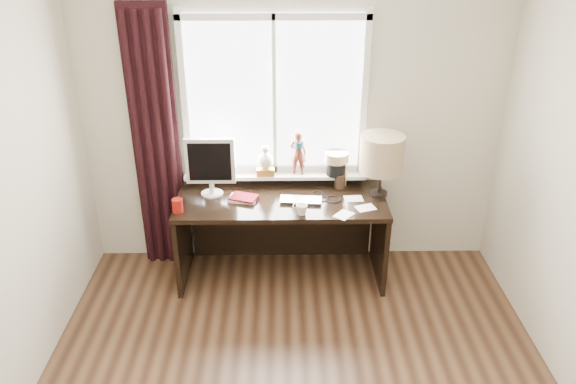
{
  "coord_description": "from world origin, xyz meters",
  "views": [
    {
      "loc": [
        -0.1,
        -2.41,
        2.84
      ],
      "look_at": [
        -0.05,
        1.25,
        1.0
      ],
      "focal_mm": 35.0,
      "sensor_mm": 36.0,
      "label": 1
    }
  ],
  "objects_px": {
    "laptop": "(301,200)",
    "table_lamp": "(382,154)",
    "red_cup": "(178,206)",
    "monitor": "(210,164)",
    "mug": "(302,209)",
    "desk": "(281,219)"
  },
  "relations": [
    {
      "from": "red_cup",
      "to": "table_lamp",
      "type": "relative_size",
      "value": 0.21
    },
    {
      "from": "laptop",
      "to": "table_lamp",
      "type": "distance_m",
      "value": 0.74
    },
    {
      "from": "mug",
      "to": "desk",
      "type": "xyz_separation_m",
      "value": [
        -0.16,
        0.36,
        -0.29
      ]
    },
    {
      "from": "mug",
      "to": "desk",
      "type": "height_order",
      "value": "mug"
    },
    {
      "from": "laptop",
      "to": "red_cup",
      "type": "bearing_deg",
      "value": -164.54
    },
    {
      "from": "laptop",
      "to": "table_lamp",
      "type": "xyz_separation_m",
      "value": [
        0.64,
        0.11,
        0.35
      ]
    },
    {
      "from": "red_cup",
      "to": "mug",
      "type": "bearing_deg",
      "value": -3.14
    },
    {
      "from": "mug",
      "to": "desk",
      "type": "relative_size",
      "value": 0.05
    },
    {
      "from": "laptop",
      "to": "mug",
      "type": "relative_size",
      "value": 3.76
    },
    {
      "from": "mug",
      "to": "monitor",
      "type": "distance_m",
      "value": 0.84
    },
    {
      "from": "table_lamp",
      "to": "monitor",
      "type": "bearing_deg",
      "value": 178.64
    },
    {
      "from": "mug",
      "to": "table_lamp",
      "type": "bearing_deg",
      "value": 26.19
    },
    {
      "from": "laptop",
      "to": "desk",
      "type": "xyz_separation_m",
      "value": [
        -0.16,
        0.15,
        -0.26
      ]
    },
    {
      "from": "red_cup",
      "to": "table_lamp",
      "type": "distance_m",
      "value": 1.65
    },
    {
      "from": "laptop",
      "to": "red_cup",
      "type": "height_order",
      "value": "red_cup"
    },
    {
      "from": "monitor",
      "to": "red_cup",
      "type": "bearing_deg",
      "value": -128.01
    },
    {
      "from": "laptop",
      "to": "mug",
      "type": "xyz_separation_m",
      "value": [
        -0.0,
        -0.21,
        0.03
      ]
    },
    {
      "from": "desk",
      "to": "table_lamp",
      "type": "bearing_deg",
      "value": -3.37
    },
    {
      "from": "table_lamp",
      "to": "mug",
      "type": "bearing_deg",
      "value": -153.81
    },
    {
      "from": "red_cup",
      "to": "monitor",
      "type": "bearing_deg",
      "value": 51.99
    },
    {
      "from": "laptop",
      "to": "red_cup",
      "type": "xyz_separation_m",
      "value": [
        -0.96,
        -0.16,
        0.04
      ]
    },
    {
      "from": "red_cup",
      "to": "desk",
      "type": "distance_m",
      "value": 0.91
    }
  ]
}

